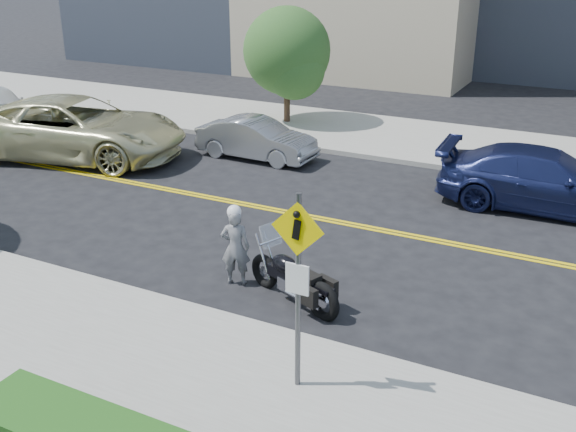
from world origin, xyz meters
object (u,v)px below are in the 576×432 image
(pedestrian_sign, at_px, (298,275))
(parked_car_blue, at_px, (545,180))
(suv, at_px, (76,128))
(motorcycle, at_px, (293,268))
(parked_car_silver, at_px, (257,139))
(motorcyclist, at_px, (235,245))

(pedestrian_sign, height_order, parked_car_blue, pedestrian_sign)
(suv, bearing_deg, pedestrian_sign, -136.50)
(parked_car_blue, bearing_deg, motorcycle, 151.40)
(parked_car_blue, bearing_deg, parked_car_silver, 84.33)
(suv, distance_m, parked_car_blue, 13.49)
(pedestrian_sign, distance_m, motorcycle, 3.03)
(motorcyclist, bearing_deg, parked_car_blue, -145.99)
(motorcyclist, xyz_separation_m, parked_car_blue, (4.73, 6.86, -0.07))
(pedestrian_sign, height_order, suv, pedestrian_sign)
(parked_car_blue, bearing_deg, motorcyclist, 142.85)
(parked_car_blue, bearing_deg, suv, 95.84)
(pedestrian_sign, xyz_separation_m, motorcyclist, (-2.59, 2.56, -1.14))
(parked_car_silver, distance_m, parked_car_blue, 8.43)
(motorcyclist, height_order, suv, suv)
(parked_car_silver, xyz_separation_m, parked_car_blue, (8.42, -0.46, 0.13))
(pedestrian_sign, xyz_separation_m, motorcycle, (-1.28, 2.43, -1.28))
(motorcycle, bearing_deg, parked_car_blue, 84.84)
(pedestrian_sign, relative_size, parked_car_silver, 0.80)
(motorcycle, height_order, parked_car_silver, motorcycle)
(motorcycle, height_order, parked_car_blue, parked_car_blue)
(motorcyclist, bearing_deg, parked_car_silver, -84.69)
(pedestrian_sign, xyz_separation_m, suv, (-11.20, 7.45, -1.03))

